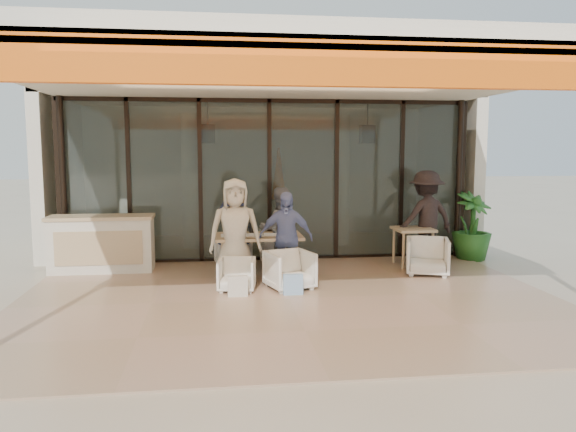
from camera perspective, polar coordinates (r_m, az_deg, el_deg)
The scene contains 21 objects.
ground at distance 8.41m, azimuth 0.11°, elevation -8.54°, with size 70.00×70.00×0.00m, color #C6B293.
terrace_floor at distance 8.41m, azimuth 0.11°, elevation -8.51°, with size 8.00×6.00×0.01m, color tan.
terrace_structure at distance 7.91m, azimuth 0.38°, elevation 14.23°, with size 8.00×6.00×3.40m.
glass_storefront at distance 11.11m, azimuth -1.91°, elevation 3.58°, with size 8.08×0.10×3.20m.
interior_block at distance 13.40m, azimuth -2.84°, elevation 6.84°, with size 9.05×3.62×3.52m.
host_counter at distance 10.67m, azimuth -18.38°, elevation -2.67°, with size 1.85×0.65×1.04m.
dining_table at distance 9.77m, azimuth -3.05°, elevation -2.27°, with size 1.50×0.90×0.93m.
chair_far_left at distance 10.74m, azimuth -5.63°, elevation -3.40°, with size 0.64×0.60×0.66m, color white.
chair_far_right at distance 10.80m, azimuth -1.16°, elevation -3.50°, with size 0.57×0.53×0.58m, color white.
chair_near_left at distance 8.89m, azimuth -5.24°, elevation -5.81°, with size 0.57×0.53×0.58m, color white.
chair_near_right at distance 8.94m, azimuth 0.17°, elevation -5.35°, with size 0.67×0.63×0.69m, color white.
diner_navy at distance 10.17m, azimuth -5.57°, elevation -1.19°, with size 0.59×0.39×1.63m, color #191E37.
diner_grey at distance 10.23m, azimuth -0.86°, elevation -1.35°, with size 0.75×0.59×1.55m, color slate.
diner_cream at distance 9.27m, azimuth -5.40°, elevation -1.59°, with size 0.86×0.56×1.76m, color beige.
diner_periwinkle at distance 9.35m, azimuth -0.24°, elevation -2.18°, with size 0.90×0.37×1.53m, color #7784C7.
tote_bag_cream at distance 8.52m, azimuth -5.13°, elevation -7.19°, with size 0.30×0.10×0.34m, color silver.
tote_bag_blue at distance 8.60m, azimuth 0.52°, elevation -7.04°, with size 0.30×0.10×0.34m, color #99BFD8.
side_table at distance 10.88m, azimuth 12.59°, elevation -1.75°, with size 0.70×0.70×0.74m.
side_chair at distance 10.23m, azimuth 13.98°, elevation -3.84°, with size 0.72×0.68×0.74m, color white.
standing_woman at distance 11.17m, azimuth 13.82°, elevation -0.15°, with size 1.17×0.68×1.82m, color black.
potted_palm at distance 11.87m, azimuth 18.18°, elevation -0.97°, with size 0.77×0.77×1.37m, color #1E5919.
Camera 1 is at (-1.06, -8.04, 2.24)m, focal length 35.00 mm.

